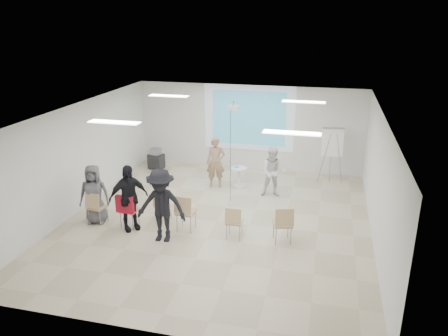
% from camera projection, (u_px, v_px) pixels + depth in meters
% --- Properties ---
extents(floor, '(8.00, 9.00, 0.10)m').
position_uv_depth(floor, '(217.00, 223.00, 11.80)').
color(floor, beige).
rests_on(floor, ground).
extents(ceiling, '(8.00, 9.00, 0.10)m').
position_uv_depth(ceiling, '(216.00, 110.00, 10.78)').
color(ceiling, white).
rests_on(ceiling, wall_back).
extents(wall_back, '(8.00, 0.10, 3.00)m').
position_uv_depth(wall_back, '(249.00, 127.00, 15.46)').
color(wall_back, silver).
rests_on(wall_back, floor).
extents(wall_left, '(0.10, 9.00, 3.00)m').
position_uv_depth(wall_left, '(77.00, 157.00, 12.20)').
color(wall_left, silver).
rests_on(wall_left, floor).
extents(wall_right, '(0.10, 9.00, 3.00)m').
position_uv_depth(wall_right, '(381.00, 182.00, 10.39)').
color(wall_right, silver).
rests_on(wall_right, floor).
extents(projection_halo, '(3.20, 0.01, 2.30)m').
position_uv_depth(projection_halo, '(249.00, 118.00, 15.29)').
color(projection_halo, silver).
rests_on(projection_halo, wall_back).
extents(projection_image, '(2.60, 0.01, 1.90)m').
position_uv_depth(projection_image, '(249.00, 118.00, 15.27)').
color(projection_image, teal).
rests_on(projection_image, wall_back).
extents(pedestal_table, '(0.57, 0.57, 0.66)m').
position_uv_depth(pedestal_table, '(239.00, 176.00, 14.06)').
color(pedestal_table, white).
rests_on(pedestal_table, floor).
extents(player_left, '(0.76, 0.59, 1.86)m').
position_uv_depth(player_left, '(216.00, 159.00, 13.88)').
color(player_left, '#A27E63').
rests_on(player_left, floor).
extents(player_right, '(0.90, 0.76, 1.71)m').
position_uv_depth(player_right, '(273.00, 170.00, 13.16)').
color(player_right, white).
rests_on(player_right, floor).
extents(controller_left, '(0.07, 0.14, 0.04)m').
position_uv_depth(controller_left, '(223.00, 148.00, 13.97)').
color(controller_left, silver).
rests_on(controller_left, player_left).
extents(controller_right, '(0.06, 0.14, 0.04)m').
position_uv_depth(controller_right, '(269.00, 157.00, 13.33)').
color(controller_right, silver).
rests_on(controller_right, player_right).
extents(chair_far_left, '(0.47, 0.50, 0.91)m').
position_uv_depth(chair_far_left, '(95.00, 205.00, 11.47)').
color(chair_far_left, tan).
rests_on(chair_far_left, floor).
extents(chair_left_mid, '(0.45, 0.48, 0.91)m').
position_uv_depth(chair_left_mid, '(128.00, 209.00, 11.27)').
color(chair_left_mid, tan).
rests_on(chair_left_mid, floor).
extents(chair_left_inner, '(0.45, 0.47, 0.80)m').
position_uv_depth(chair_left_inner, '(162.00, 205.00, 11.67)').
color(chair_left_inner, tan).
rests_on(chair_left_inner, floor).
extents(chair_center, '(0.48, 0.51, 0.99)m').
position_uv_depth(chair_center, '(185.00, 210.00, 11.07)').
color(chair_center, tan).
rests_on(chair_center, floor).
extents(chair_right_inner, '(0.40, 0.43, 0.85)m').
position_uv_depth(chair_right_inner, '(234.00, 220.00, 10.71)').
color(chair_right_inner, tan).
rests_on(chair_right_inner, floor).
extents(chair_right_far, '(0.57, 0.59, 0.96)m').
position_uv_depth(chair_right_far, '(283.00, 222.00, 10.47)').
color(chair_right_far, tan).
rests_on(chair_right_far, floor).
extents(red_jacket, '(0.49, 0.13, 0.46)m').
position_uv_depth(red_jacket, '(125.00, 204.00, 11.08)').
color(red_jacket, '#A81427').
rests_on(red_jacket, chair_left_mid).
extents(laptop, '(0.33, 0.27, 0.02)m').
position_uv_depth(laptop, '(163.00, 205.00, 11.76)').
color(laptop, black).
rests_on(laptop, chair_left_inner).
extents(audience_left, '(1.33, 1.32, 2.01)m').
position_uv_depth(audience_left, '(128.00, 193.00, 11.03)').
color(audience_left, black).
rests_on(audience_left, floor).
extents(audience_mid, '(1.40, 0.82, 2.11)m').
position_uv_depth(audience_mid, '(161.00, 201.00, 10.46)').
color(audience_mid, black).
rests_on(audience_mid, floor).
extents(audience_outer, '(1.00, 0.78, 1.80)m').
position_uv_depth(audience_outer, '(94.00, 191.00, 11.46)').
color(audience_outer, '#5A595E').
rests_on(audience_outer, floor).
extents(flipchart_easel, '(0.81, 0.62, 1.88)m').
position_uv_depth(flipchart_easel, '(333.00, 142.00, 14.06)').
color(flipchart_easel, gray).
rests_on(flipchart_easel, floor).
extents(av_cart, '(0.57, 0.48, 0.76)m').
position_uv_depth(av_cart, '(156.00, 159.00, 15.70)').
color(av_cart, black).
rests_on(av_cart, floor).
extents(ceiling_projector, '(0.30, 0.25, 3.00)m').
position_uv_depth(ceiling_projector, '(233.00, 112.00, 12.24)').
color(ceiling_projector, white).
rests_on(ceiling_projector, ceiling).
extents(fluor_panel_nw, '(1.20, 0.30, 0.02)m').
position_uv_depth(fluor_panel_nw, '(169.00, 96.00, 13.08)').
color(fluor_panel_nw, white).
rests_on(fluor_panel_nw, ceiling).
extents(fluor_panel_ne, '(1.20, 0.30, 0.02)m').
position_uv_depth(fluor_panel_ne, '(304.00, 102.00, 12.19)').
color(fluor_panel_ne, white).
rests_on(fluor_panel_ne, ceiling).
extents(fluor_panel_sw, '(1.20, 0.30, 0.02)m').
position_uv_depth(fluor_panel_sw, '(114.00, 122.00, 9.88)').
color(fluor_panel_sw, white).
rests_on(fluor_panel_sw, ceiling).
extents(fluor_panel_se, '(1.20, 0.30, 0.02)m').
position_uv_depth(fluor_panel_se, '(292.00, 133.00, 8.98)').
color(fluor_panel_se, white).
rests_on(fluor_panel_se, ceiling).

